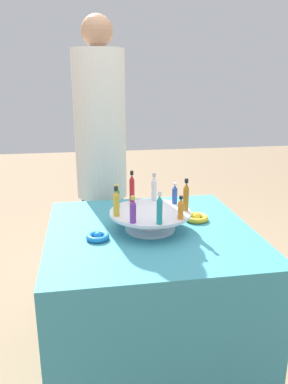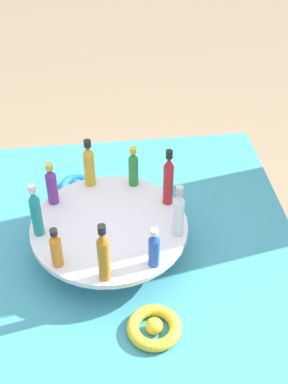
% 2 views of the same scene
% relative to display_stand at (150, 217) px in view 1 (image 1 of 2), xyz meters
% --- Properties ---
extents(ground_plane, '(12.00, 12.00, 0.00)m').
position_rel_display_stand_xyz_m(ground_plane, '(0.00, 0.00, -0.82)').
color(ground_plane, '#997F60').
extents(party_table, '(0.88, 0.88, 0.77)m').
position_rel_display_stand_xyz_m(party_table, '(0.00, 0.00, -0.44)').
color(party_table, teal).
rests_on(party_table, ground_plane).
extents(display_stand, '(0.35, 0.35, 0.08)m').
position_rel_display_stand_xyz_m(display_stand, '(0.00, 0.00, 0.00)').
color(display_stand, silver).
rests_on(display_stand, party_table).
extents(bottle_green, '(0.02, 0.02, 0.11)m').
position_rel_display_stand_xyz_m(bottle_green, '(-0.07, -0.14, 0.08)').
color(bottle_green, '#288438').
rests_on(bottle_green, display_stand).
extents(bottle_gold, '(0.03, 0.03, 0.13)m').
position_rel_display_stand_xyz_m(bottle_gold, '(0.03, -0.15, 0.09)').
color(bottle_gold, gold).
rests_on(bottle_gold, display_stand).
extents(bottle_purple, '(0.03, 0.03, 0.11)m').
position_rel_display_stand_xyz_m(bottle_purple, '(0.12, -0.09, 0.08)').
color(bottle_purple, '#702D93').
rests_on(bottle_purple, display_stand).
extents(bottle_teal, '(0.02, 0.02, 0.13)m').
position_rel_display_stand_xyz_m(bottle_teal, '(0.15, 0.01, 0.09)').
color(bottle_teal, teal).
rests_on(bottle_teal, display_stand).
extents(bottle_orange, '(0.02, 0.02, 0.10)m').
position_rel_display_stand_xyz_m(bottle_orange, '(0.11, 0.10, 0.07)').
color(bottle_orange, orange).
rests_on(bottle_orange, display_stand).
extents(bottle_amber, '(0.02, 0.02, 0.14)m').
position_rel_display_stand_xyz_m(bottle_amber, '(0.02, 0.15, 0.09)').
color(bottle_amber, '#AD6B19').
rests_on(bottle_amber, display_stand).
extents(bottle_blue, '(0.02, 0.02, 0.10)m').
position_rel_display_stand_xyz_m(bottle_blue, '(-0.08, 0.13, 0.07)').
color(bottle_blue, '#234CAD').
rests_on(bottle_blue, display_stand).
extents(bottle_clear, '(0.02, 0.02, 0.13)m').
position_rel_display_stand_xyz_m(bottle_clear, '(-0.15, 0.04, 0.09)').
color(bottle_clear, silver).
rests_on(bottle_clear, display_stand).
extents(bottle_red, '(0.02, 0.02, 0.15)m').
position_rel_display_stand_xyz_m(bottle_red, '(-0.14, -0.06, 0.10)').
color(bottle_red, '#B21E23').
rests_on(bottle_red, display_stand).
extents(ribbon_bow_blue, '(0.09, 0.09, 0.03)m').
position_rel_display_stand_xyz_m(ribbon_bow_blue, '(0.07, -0.23, -0.04)').
color(ribbon_bow_blue, blue).
rests_on(ribbon_bow_blue, party_table).
extents(ribbon_bow_gold, '(0.11, 0.11, 0.03)m').
position_rel_display_stand_xyz_m(ribbon_bow_gold, '(-0.07, 0.23, -0.04)').
color(ribbon_bow_gold, gold).
rests_on(ribbon_bow_gold, party_table).
extents(person_figure, '(0.29, 0.29, 1.73)m').
position_rel_display_stand_xyz_m(person_figure, '(-0.68, -0.17, 0.05)').
color(person_figure, '#282D42').
rests_on(person_figure, ground_plane).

